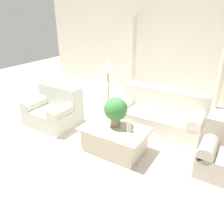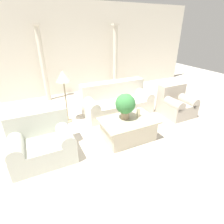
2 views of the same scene
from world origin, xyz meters
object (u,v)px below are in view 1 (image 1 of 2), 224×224
(floor_lamp, at_px, (108,69))
(potted_plant, at_px, (116,110))
(coffee_table, at_px, (115,139))
(sofa_long, at_px, (160,113))
(loveseat, at_px, (55,109))

(floor_lamp, bearing_deg, potted_plant, -52.27)
(coffee_table, bearing_deg, floor_lamp, 126.80)
(sofa_long, distance_m, floor_lamp, 1.70)
(floor_lamp, bearing_deg, sofa_long, -1.51)
(loveseat, bearing_deg, coffee_table, -7.49)
(sofa_long, relative_size, coffee_table, 1.58)
(coffee_table, height_order, potted_plant, potted_plant)
(sofa_long, distance_m, loveseat, 2.53)
(loveseat, height_order, floor_lamp, floor_lamp)
(sofa_long, bearing_deg, potted_plant, -108.86)
(floor_lamp, bearing_deg, coffee_table, -53.20)
(sofa_long, xyz_separation_m, floor_lamp, (-1.48, 0.04, 0.85))
(loveseat, distance_m, coffee_table, 1.87)
(potted_plant, xyz_separation_m, floor_lamp, (-1.03, 1.34, 0.37))
(potted_plant, bearing_deg, floor_lamp, 127.73)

